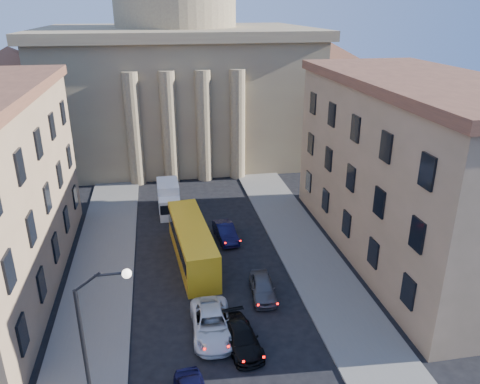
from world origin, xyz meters
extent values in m
cube|color=#605E58|center=(-8.50, 18.00, 0.07)|extent=(5.00, 60.00, 0.15)
cube|color=#605E58|center=(8.50, 18.00, 0.07)|extent=(5.00, 60.00, 0.15)
cube|color=#80684F|center=(0.00, 56.00, 8.00)|extent=(34.00, 26.00, 16.00)
cube|color=#80684F|center=(0.00, 56.00, 16.40)|extent=(35.50, 27.50, 1.20)
cylinder|color=#80684F|center=(0.00, 56.00, 20.00)|extent=(16.00, 16.00, 8.00)
cube|color=#80684F|center=(-21.00, 54.00, 5.50)|extent=(13.00, 13.00, 11.00)
cone|color=brown|center=(-21.00, 54.00, 13.00)|extent=(26.02, 26.02, 4.00)
cube|color=#80684F|center=(21.00, 54.00, 5.50)|extent=(13.00, 13.00, 11.00)
cone|color=brown|center=(21.00, 54.00, 13.00)|extent=(26.02, 26.02, 4.00)
cylinder|color=#80684F|center=(-6.00, 42.80, 6.50)|extent=(1.80, 1.80, 13.00)
cylinder|color=#80684F|center=(-2.00, 42.80, 6.50)|extent=(1.80, 1.80, 13.00)
cylinder|color=#80684F|center=(2.00, 42.80, 6.50)|extent=(1.80, 1.80, 13.00)
cylinder|color=#80684F|center=(6.00, 42.80, 6.50)|extent=(1.80, 1.80, 13.00)
cube|color=#A48160|center=(17.00, 22.00, 7.00)|extent=(11.00, 26.00, 14.00)
cube|color=brown|center=(17.00, 22.00, 14.30)|extent=(11.60, 26.60, 0.80)
cylinder|color=black|center=(-7.50, 8.00, 4.00)|extent=(0.20, 0.20, 8.00)
cylinder|color=black|center=(-6.95, 8.00, 8.35)|extent=(1.30, 0.12, 0.96)
cylinder|color=black|center=(-5.95, 8.00, 8.65)|extent=(1.30, 0.12, 0.12)
sphere|color=white|center=(-5.20, 8.00, 8.60)|extent=(0.44, 0.44, 0.44)
imported|color=silver|center=(-0.80, 13.94, 0.76)|extent=(2.65, 5.56, 1.53)
imported|color=black|center=(0.84, 12.42, 0.67)|extent=(2.42, 4.81, 1.34)
imported|color=#49494E|center=(3.34, 17.49, 0.72)|extent=(2.03, 4.34, 1.44)
imported|color=black|center=(2.03, 26.71, 0.72)|extent=(1.97, 4.53, 1.45)
cube|color=gold|center=(-1.22, 23.61, 1.56)|extent=(3.39, 11.24, 3.12)
cube|color=black|center=(-1.22, 23.61, 2.06)|extent=(3.41, 10.65, 1.11)
cylinder|color=black|center=(-1.90, 19.51, 0.50)|extent=(0.38, 1.03, 1.01)
cylinder|color=black|center=(0.11, 19.67, 0.50)|extent=(0.38, 1.03, 1.01)
cylinder|color=black|center=(-2.54, 27.54, 0.50)|extent=(0.38, 1.03, 1.01)
cylinder|color=black|center=(-0.53, 27.71, 0.50)|extent=(0.38, 1.03, 1.01)
cube|color=silver|center=(-2.69, 32.25, 1.06)|extent=(2.07, 2.16, 2.12)
cube|color=black|center=(-2.67, 31.24, 1.33)|extent=(1.95, 0.14, 0.97)
cube|color=silver|center=(-2.73, 34.64, 1.55)|extent=(2.18, 3.75, 2.74)
cylinder|color=black|center=(-3.57, 31.89, 0.40)|extent=(0.26, 0.80, 0.80)
cylinder|color=black|center=(-1.80, 31.91, 0.40)|extent=(0.26, 0.80, 0.80)
cylinder|color=black|center=(-3.63, 35.42, 0.40)|extent=(0.26, 0.80, 0.80)
cylinder|color=black|center=(-1.86, 35.45, 0.40)|extent=(0.26, 0.80, 0.80)
camera|label=1|loc=(-3.45, -10.61, 19.75)|focal=35.00mm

